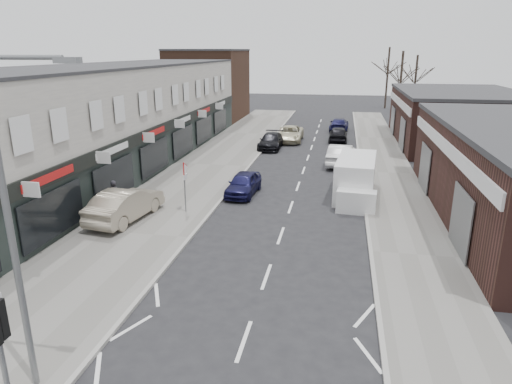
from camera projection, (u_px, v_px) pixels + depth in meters
The scene contains 19 objects.
pavement_left at pixel (211, 165), 33.15m from camera, with size 5.50×64.00×0.12m, color slate.
pavement_right at pixel (388, 173), 30.95m from camera, with size 3.50×64.00×0.12m, color slate.
shop_terrace_left at pixel (103, 120), 30.95m from camera, with size 8.00×41.00×7.10m, color beige.
brick_block_far at pixel (209, 86), 54.75m from camera, with size 8.00×10.00×8.00m, color #442A1D.
right_unit_far at pixel (457, 119), 40.37m from camera, with size 10.00×16.00×4.50m, color #3C201B.
tree_far_a at pixel (397, 120), 54.79m from camera, with size 3.60×3.60×8.00m, color #382D26, non-canonical shape.
tree_far_b at pixel (412, 114), 59.98m from camera, with size 3.60×3.60×7.50m, color #382D26, non-canonical shape.
tree_far_c at pixel (385, 108), 66.14m from camera, with size 3.60×3.60×8.50m, color #382D26, non-canonical shape.
street_lamp at pixel (14, 214), 10.00m from camera, with size 2.23×0.22×8.00m.
warning_sign at pixel (185, 172), 22.85m from camera, with size 0.12×0.80×2.70m.
white_van at pixel (356, 179), 25.85m from camera, with size 2.46×5.97×2.26m.
sedan_on_pavement at pixel (125, 204), 22.15m from camera, with size 1.65×4.75×1.56m, color gray.
pedestrian at pixel (114, 196), 23.16m from camera, with size 0.61×0.40×1.68m, color black.
parked_car_left_a at pixel (243, 184), 26.46m from camera, with size 1.53×3.79×1.29m, color #13133B.
parked_car_left_b at pixel (271, 141), 38.88m from camera, with size 1.82×4.47×1.30m, color black.
parked_car_left_c at pixel (290, 134), 41.96m from camera, with size 2.30×4.98×1.38m, color beige.
parked_car_right_a at pixel (341, 155), 33.27m from camera, with size 1.61×4.61×1.52m, color silver.
parked_car_right_b at pixel (338, 134), 41.85m from camera, with size 1.65×4.10×1.40m, color black.
parked_car_right_c at pixel (339, 125), 47.39m from camera, with size 1.84×4.52×1.31m, color #13133B.
Camera 1 is at (2.43, -9.07, 8.05)m, focal length 32.00 mm.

